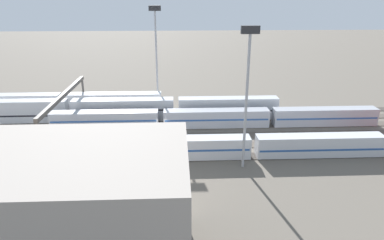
% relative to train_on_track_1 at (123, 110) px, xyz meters
% --- Properties ---
extents(ground_plane, '(400.00, 400.00, 0.00)m').
position_rel_train_on_track_1_xyz_m(ground_plane, '(-8.95, 7.50, -2.60)').
color(ground_plane, '#60594F').
extents(track_bed_0, '(140.00, 2.80, 0.12)m').
position_rel_train_on_track_1_xyz_m(track_bed_0, '(-8.95, -5.00, -2.54)').
color(track_bed_0, '#3D3833').
rests_on(track_bed_0, ground_plane).
extents(track_bed_1, '(140.00, 2.80, 0.12)m').
position_rel_train_on_track_1_xyz_m(track_bed_1, '(-8.95, -0.00, -2.54)').
color(track_bed_1, '#4C443D').
rests_on(track_bed_1, ground_plane).
extents(track_bed_2, '(140.00, 2.80, 0.12)m').
position_rel_train_on_track_1_xyz_m(track_bed_2, '(-8.95, 5.00, -2.54)').
color(track_bed_2, '#4C443D').
rests_on(track_bed_2, ground_plane).
extents(track_bed_3, '(140.00, 2.80, 0.12)m').
position_rel_train_on_track_1_xyz_m(track_bed_3, '(-8.95, 10.00, -2.54)').
color(track_bed_3, '#4C443D').
rests_on(track_bed_3, ground_plane).
extents(track_bed_4, '(140.00, 2.80, 0.12)m').
position_rel_train_on_track_1_xyz_m(track_bed_4, '(-8.95, 15.00, -2.54)').
color(track_bed_4, '#4C443D').
rests_on(track_bed_4, ground_plane).
extents(track_bed_5, '(140.00, 2.80, 0.12)m').
position_rel_train_on_track_1_xyz_m(track_bed_5, '(-8.95, 20.00, -2.54)').
color(track_bed_5, '#3D3833').
rests_on(track_bed_5, ground_plane).
extents(train_on_track_1, '(71.40, 3.06, 5.00)m').
position_rel_train_on_track_1_xyz_m(train_on_track_1, '(0.00, 0.00, 0.00)').
color(train_on_track_1, silver).
rests_on(train_on_track_1, ground_plane).
extents(train_on_track_5, '(114.80, 3.06, 4.40)m').
position_rel_train_on_track_1_xyz_m(train_on_track_5, '(-11.62, 20.00, -0.55)').
color(train_on_track_5, maroon).
rests_on(train_on_track_5, ground_plane).
extents(train_on_track_2, '(71.40, 3.06, 3.80)m').
position_rel_train_on_track_1_xyz_m(train_on_track_2, '(-20.88, 5.00, -0.58)').
color(train_on_track_2, '#A8AAB2').
rests_on(train_on_track_2, ground_plane).
extents(train_on_track_0, '(47.20, 3.00, 5.00)m').
position_rel_train_on_track_1_xyz_m(train_on_track_0, '(15.10, -5.00, 0.02)').
color(train_on_track_0, silver).
rests_on(train_on_track_0, ground_plane).
extents(light_mast_0, '(2.80, 0.70, 25.06)m').
position_rel_train_on_track_1_xyz_m(light_mast_0, '(-7.53, -8.05, 13.55)').
color(light_mast_0, '#9EA0A5').
rests_on(light_mast_0, ground_plane).
extents(light_mast_1, '(2.80, 0.70, 23.41)m').
position_rel_train_on_track_1_xyz_m(light_mast_1, '(-23.40, 23.79, 12.64)').
color(light_mast_1, '#9EA0A5').
rests_on(light_mast_1, ground_plane).
extents(signal_gantry, '(0.70, 30.00, 8.80)m').
position_rel_train_on_track_1_xyz_m(signal_gantry, '(10.61, 7.50, 4.95)').
color(signal_gantry, '#4C4742').
rests_on(signal_gantry, ground_plane).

